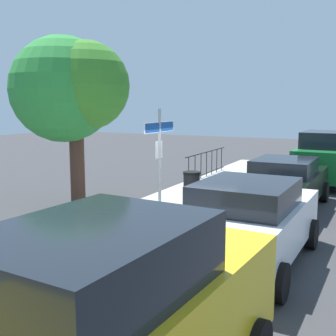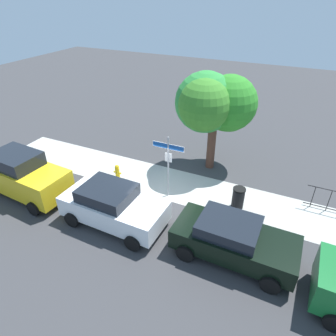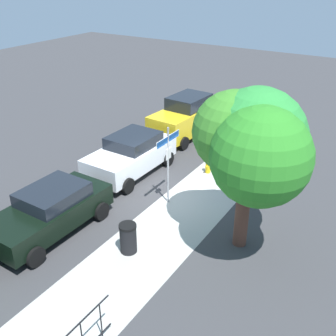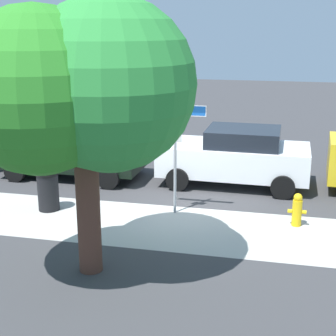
% 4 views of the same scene
% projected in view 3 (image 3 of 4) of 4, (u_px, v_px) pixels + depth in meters
% --- Properties ---
extents(ground_plane, '(60.00, 60.00, 0.00)m').
position_uv_depth(ground_plane, '(159.00, 199.00, 15.30)').
color(ground_plane, '#38383A').
extents(sidewalk_strip, '(24.00, 2.60, 0.00)m').
position_uv_depth(sidewalk_strip, '(159.00, 237.00, 13.18)').
color(sidewalk_strip, '#AAAAA3').
rests_on(sidewalk_strip, ground_plane).
extents(street_sign, '(1.45, 0.07, 2.98)m').
position_uv_depth(street_sign, '(168.00, 153.00, 14.22)').
color(street_sign, '#9EA0A5').
rests_on(street_sign, ground_plane).
extents(shade_tree, '(3.89, 3.78, 4.98)m').
position_uv_depth(shade_tree, '(253.00, 142.00, 11.34)').
color(shade_tree, '#503126').
rests_on(shade_tree, ground_plane).
extents(car_yellow, '(4.50, 2.23, 2.07)m').
position_uv_depth(car_yellow, '(186.00, 117.00, 20.47)').
color(car_yellow, gold).
rests_on(car_yellow, ground_plane).
extents(car_white, '(4.24, 2.19, 1.65)m').
position_uv_depth(car_white, '(131.00, 154.00, 16.89)').
color(car_white, white).
rests_on(car_white, ground_plane).
extents(car_black, '(4.29, 2.12, 1.52)m').
position_uv_depth(car_black, '(50.00, 210.00, 13.16)').
color(car_black, black).
rests_on(car_black, ground_plane).
extents(fire_hydrant, '(0.42, 0.22, 0.78)m').
position_uv_depth(fire_hydrant, '(208.00, 164.00, 17.06)').
color(fire_hydrant, yellow).
rests_on(fire_hydrant, ground_plane).
extents(trash_bin, '(0.55, 0.55, 0.98)m').
position_uv_depth(trash_bin, '(128.00, 238.00, 12.33)').
color(trash_bin, black).
rests_on(trash_bin, ground_plane).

